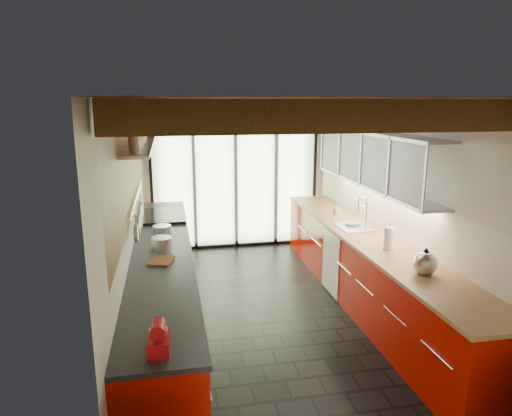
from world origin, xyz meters
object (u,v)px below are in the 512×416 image
Objects in this scene: stand_mixer at (159,338)px; bowl at (353,224)px; paper_towel at (389,239)px; soap_bottle at (337,210)px; kettle at (425,262)px.

bowl is at bearing 47.14° from stand_mixer.
soap_bottle is at bearing 90.00° from paper_towel.
soap_bottle is 0.74× the size of bowl.
kettle is at bearing -90.00° from soap_bottle.
paper_towel reaches higher than soap_bottle.
kettle is at bearing -90.00° from paper_towel.
kettle is at bearing 20.41° from stand_mixer.
bowl is at bearing -90.00° from soap_bottle.
kettle is (2.54, 0.95, 0.03)m from stand_mixer.
kettle reaches higher than bowl.
paper_towel reaches higher than bowl.
soap_bottle reaches higher than bowl.
kettle is at bearing -90.00° from bowl.
stand_mixer is 3.73m from bowl.
paper_towel is at bearing 33.76° from stand_mixer.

